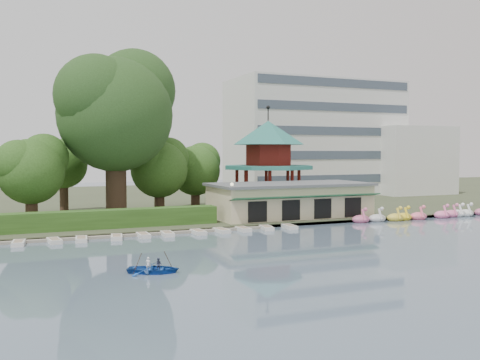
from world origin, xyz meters
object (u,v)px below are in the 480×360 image
pavilion (268,155)px  rowboat_with_passengers (154,265)px  big_tree (116,106)px  dock (104,236)px  boathouse (290,199)px

pavilion → rowboat_with_passengers: (-23.26, -30.90, -6.99)m
big_tree → dock: bearing=-106.1°
dock → big_tree: size_ratio=1.74×
pavilion → big_tree: size_ratio=0.69×
boathouse → big_tree: bearing=161.7°
boathouse → pavilion: (2.00, 10.03, 5.11)m
pavilion → big_tree: 21.89m
dock → big_tree: 17.30m
dock → rowboat_with_passengers: size_ratio=5.96×
big_tree → rowboat_with_passengers: (-2.44, -27.11, -12.59)m
dock → rowboat_with_passengers: (0.74, -16.10, 0.37)m
rowboat_with_passengers → pavilion: bearing=53.0°
rowboat_with_passengers → boathouse: bearing=44.5°
pavilion → big_tree: bearing=-169.7°
big_tree → rowboat_with_passengers: bearing=-95.1°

